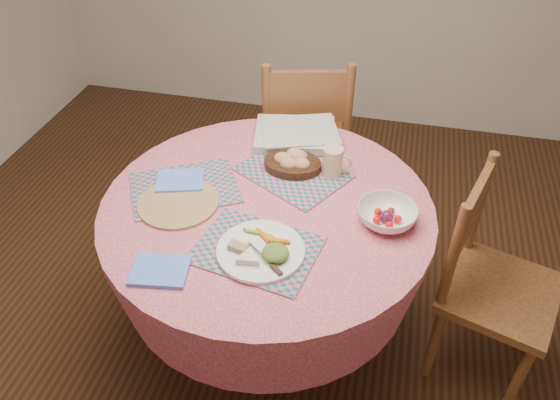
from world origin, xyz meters
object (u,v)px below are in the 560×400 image
at_px(chair_back, 304,139).
at_px(dinner_plate, 262,250).
at_px(dining_table, 268,242).
at_px(wicker_trivet, 178,203).
at_px(chair_right, 489,280).
at_px(latte_mug, 333,161).
at_px(bread_bowl, 293,162).
at_px(fruit_bowl, 387,215).

distance_m(chair_back, dinner_plate, 1.11).
height_order(dining_table, dinner_plate, dinner_plate).
bearing_deg(wicker_trivet, chair_right, 7.18).
bearing_deg(latte_mug, chair_right, -14.45).
height_order(dinner_plate, latte_mug, latte_mug).
bearing_deg(dining_table, chair_back, 91.22).
relative_size(chair_right, dinner_plate, 3.11).
xyz_separation_m(wicker_trivet, bread_bowl, (0.36, 0.31, 0.03)).
bearing_deg(fruit_bowl, latte_mug, 133.81).
xyz_separation_m(dining_table, wicker_trivet, (-0.32, -0.07, 0.20)).
height_order(wicker_trivet, dinner_plate, dinner_plate).
bearing_deg(chair_right, latte_mug, 93.15).
height_order(chair_back, fruit_bowl, chair_back).
height_order(chair_right, chair_back, chair_back).
xyz_separation_m(dinner_plate, bread_bowl, (-0.01, 0.50, 0.02)).
xyz_separation_m(dinner_plate, latte_mug, (0.16, 0.50, 0.04)).
bearing_deg(chair_back, wicker_trivet, 57.14).
height_order(chair_right, latte_mug, chair_right).
xyz_separation_m(chair_back, dinner_plate, (0.07, -1.08, 0.25)).
bearing_deg(latte_mug, bread_bowl, -179.04).
distance_m(latte_mug, fruit_bowl, 0.33).
xyz_separation_m(dining_table, chair_back, (-0.02, 0.82, -0.04)).
bearing_deg(wicker_trivet, chair_back, 71.43).
xyz_separation_m(chair_back, bread_bowl, (0.06, -0.58, 0.27)).
height_order(latte_mug, fruit_bowl, latte_mug).
bearing_deg(dinner_plate, bread_bowl, 90.62).
height_order(wicker_trivet, bread_bowl, bread_bowl).
distance_m(dinner_plate, bread_bowl, 0.50).
distance_m(chair_back, bread_bowl, 0.65).
relative_size(chair_right, latte_mug, 7.84).
height_order(chair_back, wicker_trivet, chair_back).
distance_m(chair_right, latte_mug, 0.75).
xyz_separation_m(chair_right, wicker_trivet, (-1.18, -0.15, 0.28)).
height_order(bread_bowl, fruit_bowl, bread_bowl).
distance_m(chair_right, chair_back, 1.15).
relative_size(dinner_plate, bread_bowl, 1.28).
height_order(dining_table, chair_right, chair_right).
relative_size(chair_right, chair_back, 0.92).
height_order(dining_table, fruit_bowl, fruit_bowl).
relative_size(wicker_trivet, dinner_plate, 1.02).
bearing_deg(fruit_bowl, dinner_plate, -146.02).
bearing_deg(chair_back, fruit_bowl, 104.65).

